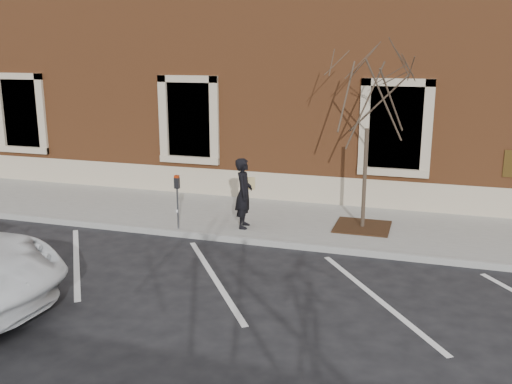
% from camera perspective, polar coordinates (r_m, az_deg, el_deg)
% --- Properties ---
extents(ground, '(120.00, 120.00, 0.00)m').
position_cam_1_polar(ground, '(13.49, -0.77, -5.13)').
color(ground, '#28282B').
rests_on(ground, ground).
extents(sidewalk_near, '(40.00, 3.50, 0.15)m').
position_cam_1_polar(sidewalk_near, '(15.05, 1.31, -2.77)').
color(sidewalk_near, '#ABA9A1').
rests_on(sidewalk_near, ground).
extents(curb_near, '(40.00, 0.12, 0.15)m').
position_cam_1_polar(curb_near, '(13.42, -0.83, -4.90)').
color(curb_near, '#9E9E99').
rests_on(curb_near, ground).
extents(parking_stripes, '(28.00, 4.40, 0.01)m').
position_cam_1_polar(parking_stripes, '(11.55, -4.21, -8.53)').
color(parking_stripes, silver).
rests_on(parking_stripes, ground).
extents(building_civic, '(40.00, 8.62, 8.00)m').
position_cam_1_polar(building_civic, '(20.24, 6.22, 12.74)').
color(building_civic, brown).
rests_on(building_civic, ground).
extents(man, '(0.52, 0.69, 1.74)m').
position_cam_1_polar(man, '(13.95, -1.22, -0.12)').
color(man, black).
rests_on(man, sidewalk_near).
extents(parking_meter, '(0.12, 0.09, 1.34)m').
position_cam_1_polar(parking_meter, '(13.95, -7.89, 0.02)').
color(parking_meter, '#595B60').
rests_on(parking_meter, sidewalk_near).
extents(tree_grate, '(1.34, 1.34, 0.03)m').
position_cam_1_polar(tree_grate, '(14.39, 10.59, -3.43)').
color(tree_grate, '#3D2313').
rests_on(tree_grate, sidewalk_near).
extents(sapling, '(2.69, 2.69, 4.48)m').
position_cam_1_polar(sapling, '(13.79, 11.17, 9.01)').
color(sapling, '#433329').
rests_on(sapling, sidewalk_near).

